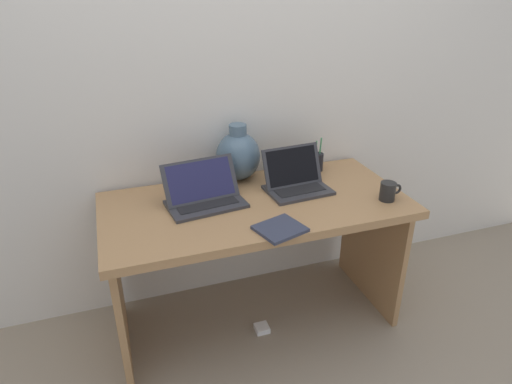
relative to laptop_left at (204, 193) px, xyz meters
name	(u,v)px	position (x,y,z in m)	size (l,w,h in m)	color
ground_plane	(256,319)	(0.23, -0.06, -0.76)	(6.00, 6.00, 0.00)	gray
back_wall	(231,80)	(0.23, 0.32, 0.44)	(4.40, 0.04, 2.40)	silver
desk	(256,230)	(0.23, -0.06, -0.20)	(1.42, 0.68, 0.71)	#AD7F51
laptop_left	(204,193)	(0.00, 0.00, 0.00)	(0.37, 0.26, 0.19)	#333338
laptop_right	(295,179)	(0.46, 0.00, 0.00)	(0.32, 0.24, 0.20)	#333338
green_vase	(238,155)	(0.23, 0.22, 0.08)	(0.23, 0.23, 0.29)	slate
notebook_stack	(280,229)	(0.24, -0.34, -0.04)	(0.19, 0.17, 0.01)	#33384C
coffee_mug	(388,191)	(0.83, -0.25, -0.01)	(0.11, 0.07, 0.09)	black
pen_cup	(317,161)	(0.67, 0.19, 0.00)	(0.06, 0.06, 0.18)	black
power_brick	(262,328)	(0.24, -0.16, -0.74)	(0.07, 0.07, 0.03)	white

